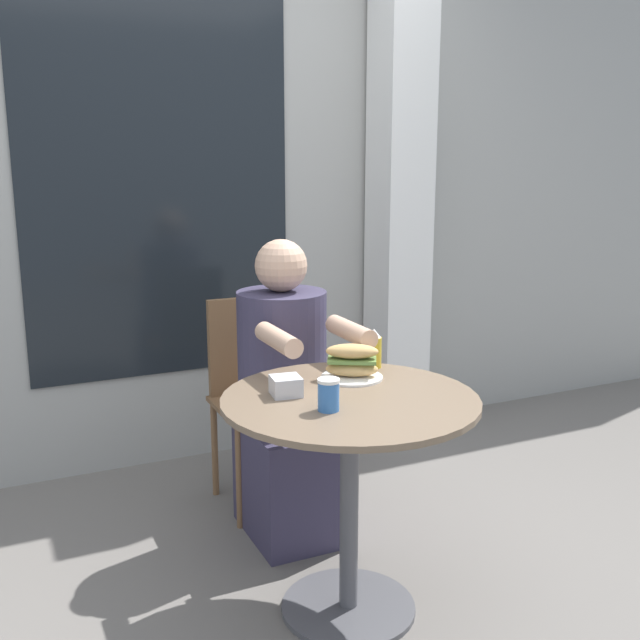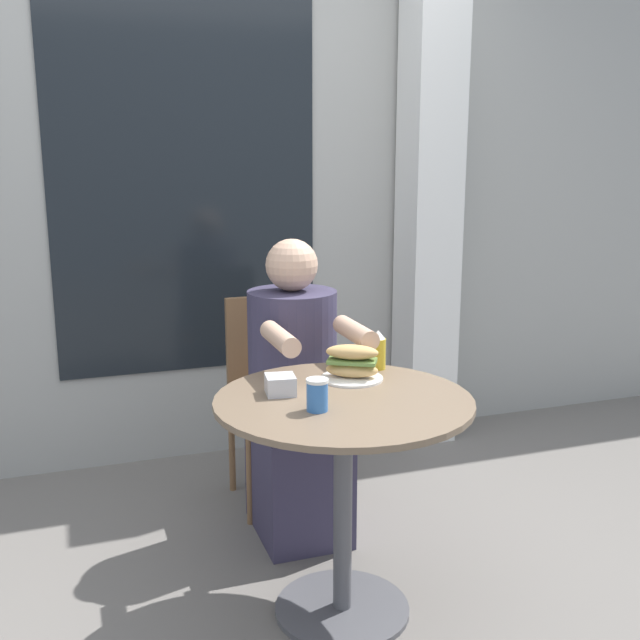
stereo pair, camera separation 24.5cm
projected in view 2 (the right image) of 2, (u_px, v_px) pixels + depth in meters
ground_plane at (342, 611)px, 2.46m from camera, size 8.00×8.00×0.00m
storefront_wall at (229, 169)px, 3.55m from camera, size 8.00×0.09×2.80m
lattice_pillar at (429, 209)px, 3.73m from camera, size 0.26×0.26×2.40m
cafe_table at (343, 456)px, 2.34m from camera, size 0.80×0.80×0.73m
diner_chair at (271, 379)px, 3.21m from camera, size 0.38×0.38×0.87m
seated_diner at (296, 409)px, 2.90m from camera, size 0.35×0.62×1.16m
sandwich_on_plate at (352, 364)px, 2.48m from camera, size 0.21×0.21×0.12m
drink_cup at (317, 395)px, 2.17m from camera, size 0.07×0.07×0.10m
napkin_box at (280, 385)px, 2.33m from camera, size 0.10×0.10×0.06m
condiment_bottle at (378, 350)px, 2.60m from camera, size 0.06×0.06×0.14m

